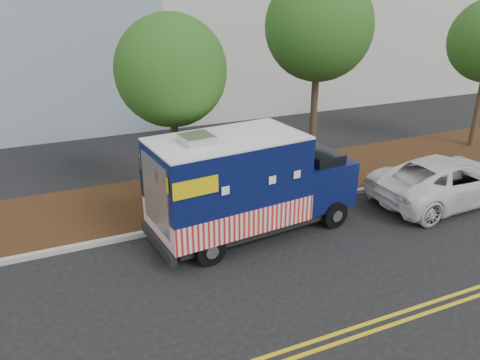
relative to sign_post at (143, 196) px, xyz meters
name	(u,v)px	position (x,y,z in m)	size (l,w,h in m)	color
ground	(217,246)	(1.67, -1.62, -1.20)	(120.00, 120.00, 0.00)	black
curb	(200,223)	(1.67, -0.22, -1.12)	(120.00, 0.18, 0.15)	#9E9E99
mulch_strip	(180,197)	(1.67, 1.88, -1.12)	(120.00, 4.00, 0.15)	black
centerline_near	(294,348)	(1.67, -6.07, -1.19)	(120.00, 0.10, 0.01)	gold
centerline_far	(300,356)	(1.67, -6.32, -1.19)	(120.00, 0.10, 0.01)	gold
tree_b	(171,71)	(1.47, 1.47, 3.27)	(3.43, 3.43, 6.21)	#38281C
tree_c	(319,27)	(7.09, 2.16, 4.33)	(3.83, 3.83, 7.47)	#38281C
sign_post	(143,196)	(0.00, 0.00, 0.00)	(0.06, 0.06, 2.40)	#473828
food_truck	(244,187)	(2.72, -1.22, 0.29)	(6.43, 2.95, 3.28)	black
white_car	(448,180)	(9.97, -1.94, -0.42)	(2.57, 5.58, 1.55)	silver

